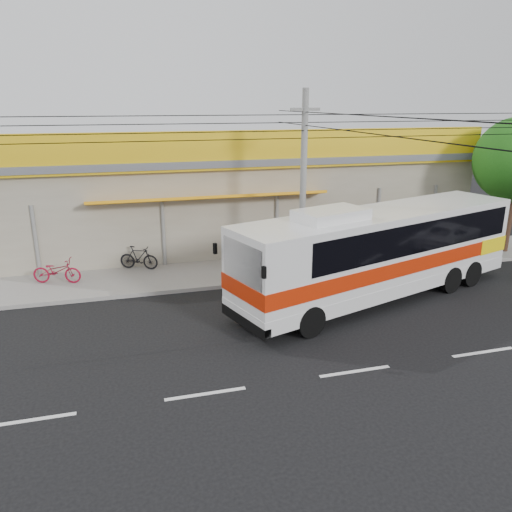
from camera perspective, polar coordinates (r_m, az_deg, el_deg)
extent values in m
plane|color=black|center=(15.81, 7.21, -8.55)|extent=(120.00, 120.00, 0.00)
cube|color=gray|center=(21.02, 1.01, -1.52)|extent=(30.00, 3.20, 0.15)
cube|color=gray|center=(25.76, -2.50, 6.64)|extent=(22.00, 8.00, 4.20)
cube|color=#595B61|center=(25.44, -2.56, 11.63)|extent=(22.60, 8.60, 0.30)
cube|color=yellow|center=(21.41, -0.06, 12.06)|extent=(22.00, 0.24, 1.60)
cube|color=#B50A15|center=(20.94, -5.44, 11.87)|extent=(9.00, 0.10, 1.20)
cube|color=#15781B|center=(23.93, 15.49, 12.00)|extent=(2.40, 0.10, 1.10)
cube|color=navy|center=(25.41, 20.86, 11.79)|extent=(2.20, 0.10, 1.10)
cube|color=#B50A15|center=(20.90, -25.01, 10.35)|extent=(3.00, 0.10, 1.10)
cube|color=orange|center=(21.06, -5.22, 6.68)|extent=(10.00, 1.20, 0.37)
cube|color=silver|center=(18.17, 14.02, 0.70)|extent=(11.69, 5.84, 2.78)
cube|color=#BA2208|center=(18.27, 13.94, -0.31)|extent=(11.74, 5.89, 0.53)
cube|color=yellow|center=(22.09, 22.84, 1.86)|extent=(2.22, 2.81, 0.58)
cube|color=black|center=(18.50, 15.58, 2.87)|extent=(9.88, 5.29, 1.06)
cube|color=black|center=(14.52, -1.35, -1.17)|extent=(0.80, 2.06, 1.44)
cube|color=silver|center=(16.14, 8.58, 4.70)|extent=(2.61, 1.99, 0.35)
cylinder|color=black|center=(15.26, 6.19, -7.43)|extent=(1.04, 0.60, 1.00)
cylinder|color=black|center=(16.84, 1.50, -4.89)|extent=(1.04, 0.60, 1.00)
cylinder|color=black|center=(20.94, 23.31, -1.83)|extent=(1.04, 0.60, 1.00)
cylinder|color=black|center=(22.12, 18.70, -0.34)|extent=(1.04, 0.60, 1.00)
imported|color=maroon|center=(20.57, -21.81, -1.59)|extent=(1.95, 1.14, 0.97)
imported|color=black|center=(21.25, -13.26, -0.18)|extent=(1.68, 1.11, 0.98)
cylinder|color=slate|center=(18.76, 5.39, 7.39)|extent=(0.24, 0.24, 7.30)
cube|color=slate|center=(18.49, 5.65, 16.35)|extent=(1.10, 0.11, 0.11)
cylinder|color=black|center=(25.79, 26.84, 3.62)|extent=(0.36, 0.36, 3.17)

